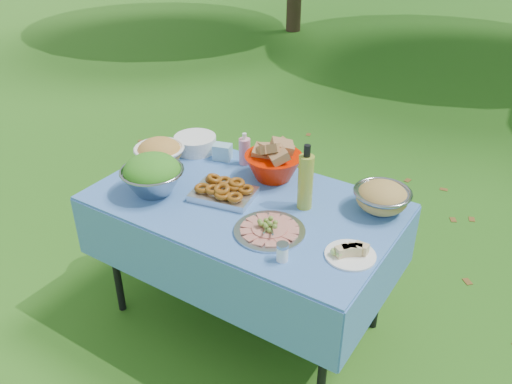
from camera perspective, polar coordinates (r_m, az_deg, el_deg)
ground at (r=3.08m, az=-1.13°, el=-13.00°), size 80.00×80.00×0.00m
picnic_table at (r=2.83m, az=-1.21°, el=-7.46°), size 1.46×0.86×0.76m
salad_bowl at (r=2.68m, az=-10.86°, el=1.84°), size 0.40×0.40×0.20m
pasta_bowl_white at (r=2.95m, az=-10.14°, el=4.18°), size 0.28×0.28×0.15m
plate_stack at (r=3.09m, az=-6.41°, el=5.11°), size 0.24×0.24×0.09m
wipes_box at (r=2.98m, az=-3.55°, el=4.23°), size 0.11×0.09×0.09m
sanitizer_bottle at (r=2.91m, az=-1.21°, el=4.60°), size 0.08×0.08×0.18m
bread_bowl at (r=2.76m, az=1.86°, el=3.33°), size 0.39×0.39×0.20m
pasta_bowl_steel at (r=2.57m, az=13.13°, el=-0.51°), size 0.29×0.29×0.14m
fried_tray at (r=2.62m, az=-3.45°, el=0.08°), size 0.33×0.26×0.07m
charcuterie_platter at (r=2.37m, az=1.45°, el=-3.50°), size 0.41×0.41×0.07m
oil_bottle at (r=2.49m, az=5.26°, el=1.58°), size 0.09×0.09×0.32m
cheese_plate at (r=2.27m, az=9.95°, el=-6.07°), size 0.23×0.23×0.06m
shaker at (r=2.21m, az=2.79°, el=-6.33°), size 0.06×0.06×0.08m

